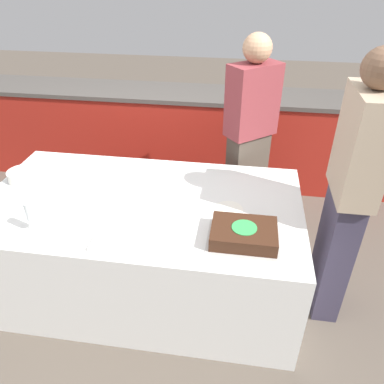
% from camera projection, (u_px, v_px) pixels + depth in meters
% --- Properties ---
extents(ground_plane, '(14.00, 14.00, 0.00)m').
position_uv_depth(ground_plane, '(148.00, 281.00, 2.80)').
color(ground_plane, brown).
extents(back_counter, '(4.40, 0.58, 0.92)m').
position_uv_depth(back_counter, '(184.00, 135.00, 3.91)').
color(back_counter, '#A82319').
rests_on(back_counter, ground_plane).
extents(dining_table, '(2.05, 1.13, 0.73)m').
position_uv_depth(dining_table, '(145.00, 244.00, 2.60)').
color(dining_table, silver).
rests_on(dining_table, ground_plane).
extents(cake, '(0.40, 0.31, 0.09)m').
position_uv_depth(cake, '(244.00, 234.00, 2.05)').
color(cake, '#B7B2AD').
rests_on(cake, dining_table).
extents(plate_stack, '(0.20, 0.20, 0.07)m').
position_uv_depth(plate_stack, '(23.00, 175.00, 2.60)').
color(plate_stack, white).
rests_on(plate_stack, dining_table).
extents(wine_glass, '(0.06, 0.06, 0.19)m').
position_uv_depth(wine_glass, '(30.00, 212.00, 2.08)').
color(wine_glass, white).
rests_on(wine_glass, dining_table).
extents(side_plate_near_cake, '(0.17, 0.17, 0.00)m').
position_uv_depth(side_plate_near_cake, '(229.00, 209.00, 2.32)').
color(side_plate_near_cake, white).
rests_on(side_plate_near_cake, dining_table).
extents(side_plate_right_edge, '(0.17, 0.17, 0.00)m').
position_uv_depth(side_plate_right_edge, '(188.00, 208.00, 2.33)').
color(side_plate_right_edge, white).
rests_on(side_plate_right_edge, dining_table).
extents(utensil_pile, '(0.12, 0.11, 0.02)m').
position_uv_depth(utensil_pile, '(102.00, 245.00, 2.03)').
color(utensil_pile, white).
rests_on(utensil_pile, dining_table).
extents(person_cutting_cake, '(0.41, 0.39, 1.63)m').
position_uv_depth(person_cutting_cake, '(249.00, 139.00, 2.91)').
color(person_cutting_cake, '#4C4238').
rests_on(person_cutting_cake, ground_plane).
extents(person_seated_right, '(0.21, 0.41, 1.72)m').
position_uv_depth(person_seated_right, '(348.00, 196.00, 2.16)').
color(person_seated_right, '#383347').
rests_on(person_seated_right, ground_plane).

